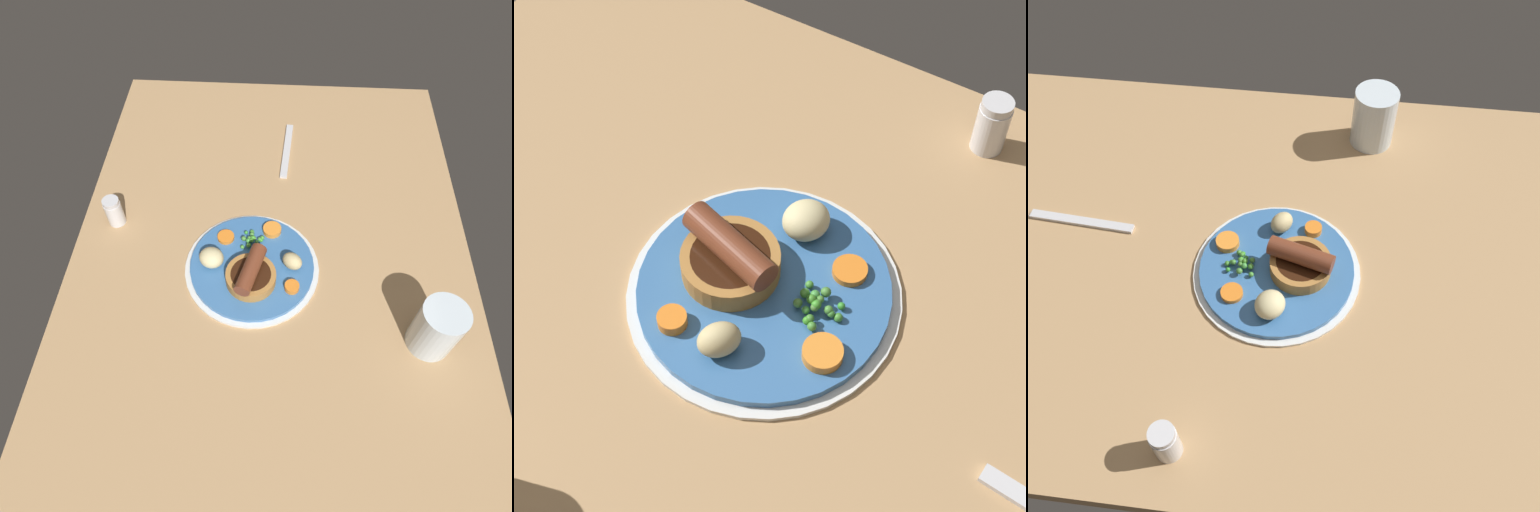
# 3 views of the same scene
# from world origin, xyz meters

# --- Properties ---
(dining_table) EXTENTS (1.10, 0.80, 0.03)m
(dining_table) POSITION_xyz_m (0.00, 0.00, 0.01)
(dining_table) COLOR tan
(dining_table) RESTS_ON ground
(dinner_plate) EXTENTS (0.26, 0.26, 0.01)m
(dinner_plate) POSITION_xyz_m (-0.05, 0.04, 0.04)
(dinner_plate) COLOR silver
(dinner_plate) RESTS_ON dining_table
(sausage_pudding) EXTENTS (0.10, 0.09, 0.05)m
(sausage_pudding) POSITION_xyz_m (-0.09, 0.04, 0.06)
(sausage_pudding) COLOR #AD7538
(sausage_pudding) RESTS_ON dinner_plate
(pea_pile) EXTENTS (0.05, 0.05, 0.02)m
(pea_pile) POSITION_xyz_m (0.01, 0.04, 0.05)
(pea_pile) COLOR #4F8838
(pea_pile) RESTS_ON dinner_plate
(potato_chunk_1) EXTENTS (0.06, 0.06, 0.04)m
(potato_chunk_1) POSITION_xyz_m (-0.05, 0.11, 0.06)
(potato_chunk_1) COLOR beige
(potato_chunk_1) RESTS_ON dinner_plate
(potato_chunk_2) EXTENTS (0.05, 0.05, 0.03)m
(potato_chunk_2) POSITION_xyz_m (-0.05, -0.04, 0.06)
(potato_chunk_2) COLOR #CCB77F
(potato_chunk_2) RESTS_ON dinner_plate
(carrot_slice_0) EXTENTS (0.04, 0.04, 0.01)m
(carrot_slice_0) POSITION_xyz_m (0.01, 0.09, 0.05)
(carrot_slice_0) COLOR orange
(carrot_slice_0) RESTS_ON dinner_plate
(carrot_slice_1) EXTENTS (0.05, 0.05, 0.01)m
(carrot_slice_1) POSITION_xyz_m (0.03, -0.00, 0.05)
(carrot_slice_1) COLOR orange
(carrot_slice_1) RESTS_ON dinner_plate
(carrot_slice_4) EXTENTS (0.04, 0.04, 0.01)m
(carrot_slice_4) POSITION_xyz_m (-0.10, -0.04, 0.05)
(carrot_slice_4) COLOR orange
(carrot_slice_4) RESTS_ON dinner_plate
(fork) EXTENTS (0.18, 0.03, 0.01)m
(fork) POSITION_xyz_m (0.29, -0.03, 0.03)
(fork) COLOR silver
(fork) RESTS_ON dining_table
(drinking_glass) EXTENTS (0.08, 0.08, 0.11)m
(drinking_glass) POSITION_xyz_m (-0.19, -0.28, 0.08)
(drinking_glass) COLOR silver
(drinking_glass) RESTS_ON dining_table
(salt_shaker) EXTENTS (0.04, 0.04, 0.07)m
(salt_shaker) POSITION_xyz_m (0.05, 0.33, 0.06)
(salt_shaker) COLOR silver
(salt_shaker) RESTS_ON dining_table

